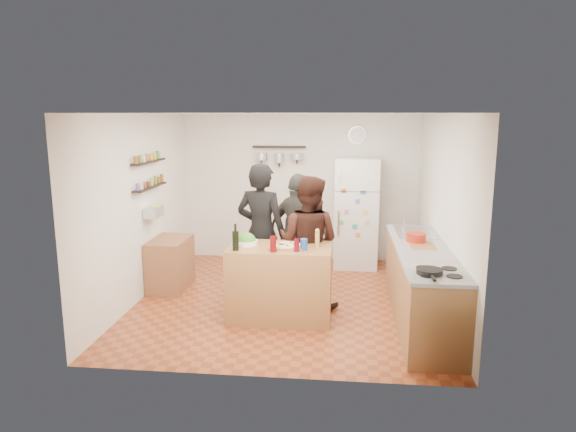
# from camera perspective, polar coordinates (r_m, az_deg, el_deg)

# --- Properties ---
(room_shell) EXTENTS (4.20, 4.20, 4.20)m
(room_shell) POSITION_cam_1_polar(r_m,az_deg,el_deg) (7.13, 0.24, 1.24)
(room_shell) COLOR brown
(room_shell) RESTS_ON ground
(prep_island) EXTENTS (1.25, 0.72, 0.91)m
(prep_island) POSITION_cam_1_polar(r_m,az_deg,el_deg) (6.37, -0.89, -7.39)
(prep_island) COLOR #9A6438
(prep_island) RESTS_ON floor
(pizza_board) EXTENTS (0.42, 0.34, 0.02)m
(pizza_board) POSITION_cam_1_polar(r_m,az_deg,el_deg) (6.21, -0.19, -3.40)
(pizza_board) COLOR brown
(pizza_board) RESTS_ON prep_island
(pizza) EXTENTS (0.34, 0.34, 0.02)m
(pizza) POSITION_cam_1_polar(r_m,az_deg,el_deg) (6.20, -0.19, -3.23)
(pizza) COLOR #D2BD8A
(pizza) RESTS_ON pizza_board
(salad_bowl) EXTENTS (0.28, 0.28, 0.06)m
(salad_bowl) POSITION_cam_1_polar(r_m,az_deg,el_deg) (6.34, -4.62, -2.96)
(salad_bowl) COLOR white
(salad_bowl) RESTS_ON prep_island
(wine_bottle) EXTENTS (0.08, 0.08, 0.23)m
(wine_bottle) POSITION_cam_1_polar(r_m,az_deg,el_deg) (6.08, -5.85, -2.76)
(wine_bottle) COLOR black
(wine_bottle) RESTS_ON prep_island
(wine_glass_near) EXTENTS (0.08, 0.08, 0.19)m
(wine_glass_near) POSITION_cam_1_polar(r_m,az_deg,el_deg) (5.99, -1.66, -3.13)
(wine_glass_near) COLOR #590708
(wine_glass_near) RESTS_ON prep_island
(wine_glass_far) EXTENTS (0.06, 0.06, 0.15)m
(wine_glass_far) POSITION_cam_1_polar(r_m,az_deg,el_deg) (6.00, 0.96, -3.26)
(wine_glass_far) COLOR #520711
(wine_glass_far) RESTS_ON prep_island
(pepper_mill) EXTENTS (0.06, 0.06, 0.18)m
(pepper_mill) POSITION_cam_1_polar(r_m,az_deg,el_deg) (6.23, 3.27, -2.63)
(pepper_mill) COLOR #AB8347
(pepper_mill) RESTS_ON prep_island
(salt_canister) EXTENTS (0.08, 0.08, 0.13)m
(salt_canister) POSITION_cam_1_polar(r_m,az_deg,el_deg) (6.08, 1.78, -3.17)
(salt_canister) COLOR navy
(salt_canister) RESTS_ON prep_island
(person_left) EXTENTS (0.77, 0.60, 1.88)m
(person_left) POSITION_cam_1_polar(r_m,az_deg,el_deg) (6.85, -2.99, -1.86)
(person_left) COLOR black
(person_left) RESTS_ON floor
(person_center) EXTENTS (1.00, 0.88, 1.73)m
(person_center) POSITION_cam_1_polar(r_m,az_deg,el_deg) (6.64, 2.26, -2.93)
(person_center) COLOR black
(person_center) RESTS_ON floor
(person_back) EXTENTS (1.06, 0.82, 1.68)m
(person_back) POSITION_cam_1_polar(r_m,az_deg,el_deg) (7.28, 1.15, -1.85)
(person_back) COLOR #312E2B
(person_back) RESTS_ON floor
(counter_run) EXTENTS (0.63, 2.63, 0.90)m
(counter_run) POSITION_cam_1_polar(r_m,az_deg,el_deg) (6.46, 14.67, -7.53)
(counter_run) COLOR #9E7042
(counter_run) RESTS_ON floor
(stove_top) EXTENTS (0.60, 0.62, 0.02)m
(stove_top) POSITION_cam_1_polar(r_m,az_deg,el_deg) (5.43, 16.38, -6.13)
(stove_top) COLOR white
(stove_top) RESTS_ON counter_run
(skillet) EXTENTS (0.26, 0.26, 0.05)m
(skillet) POSITION_cam_1_polar(r_m,az_deg,el_deg) (5.35, 15.46, -5.96)
(skillet) COLOR black
(skillet) RESTS_ON stove_top
(sink) EXTENTS (0.50, 0.80, 0.03)m
(sink) POSITION_cam_1_polar(r_m,az_deg,el_deg) (7.15, 13.86, -1.82)
(sink) COLOR silver
(sink) RESTS_ON counter_run
(cutting_board) EXTENTS (0.30, 0.40, 0.02)m
(cutting_board) POSITION_cam_1_polar(r_m,az_deg,el_deg) (6.45, 14.72, -3.31)
(cutting_board) COLOR #905D34
(cutting_board) RESTS_ON counter_run
(red_bowl) EXTENTS (0.25, 0.25, 0.10)m
(red_bowl) POSITION_cam_1_polar(r_m,az_deg,el_deg) (6.64, 14.04, -2.32)
(red_bowl) COLOR #A72413
(red_bowl) RESTS_ON counter_run
(fridge) EXTENTS (0.70, 0.68, 1.80)m
(fridge) POSITION_cam_1_polar(r_m,az_deg,el_deg) (8.50, 7.55, 0.37)
(fridge) COLOR white
(fridge) RESTS_ON floor
(wall_clock) EXTENTS (0.30, 0.03, 0.30)m
(wall_clock) POSITION_cam_1_polar(r_m,az_deg,el_deg) (8.69, 7.71, 8.90)
(wall_clock) COLOR silver
(wall_clock) RESTS_ON back_wall
(spice_shelf_lower) EXTENTS (0.12, 1.00, 0.02)m
(spice_shelf_lower) POSITION_cam_1_polar(r_m,az_deg,el_deg) (7.36, -15.06, 3.13)
(spice_shelf_lower) COLOR black
(spice_shelf_lower) RESTS_ON left_wall
(spice_shelf_upper) EXTENTS (0.12, 1.00, 0.02)m
(spice_shelf_upper) POSITION_cam_1_polar(r_m,az_deg,el_deg) (7.32, -15.20, 5.84)
(spice_shelf_upper) COLOR black
(spice_shelf_upper) RESTS_ON left_wall
(produce_basket) EXTENTS (0.18, 0.35, 0.14)m
(produce_basket) POSITION_cam_1_polar(r_m,az_deg,el_deg) (7.40, -14.70, 0.45)
(produce_basket) COLOR silver
(produce_basket) RESTS_ON left_wall
(side_table) EXTENTS (0.50, 0.80, 0.73)m
(side_table) POSITION_cam_1_polar(r_m,az_deg,el_deg) (7.65, -12.93, -5.17)
(side_table) COLOR #935F3D
(side_table) RESTS_ON floor
(pot_rack) EXTENTS (0.90, 0.04, 0.04)m
(pot_rack) POSITION_cam_1_polar(r_m,az_deg,el_deg) (8.68, -0.99, 7.68)
(pot_rack) COLOR black
(pot_rack) RESTS_ON back_wall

